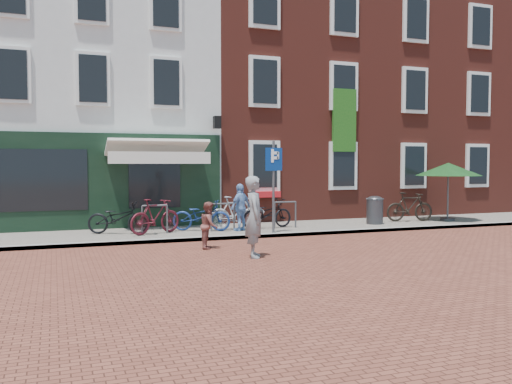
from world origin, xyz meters
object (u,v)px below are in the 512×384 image
object	(u,v)px
boy	(209,225)
bicycle_5	(410,207)
bicycle_4	(267,214)
bicycle_1	(155,216)
cafe_person	(241,207)
parasol	(448,167)
parking_sign	(274,173)
bicycle_0	(118,218)
woman	(255,217)
bicycle_3	(236,213)
bicycle_2	(201,216)
litter_bin	(375,209)

from	to	relation	value
boy	bicycle_5	size ratio (longest dim) A/B	0.69
bicycle_4	bicycle_5	bearing A→B (deg)	-98.89
bicycle_1	cafe_person	bearing A→B (deg)	-119.06
parasol	parking_sign	bearing A→B (deg)	-171.39
parking_sign	bicycle_0	xyz separation A→B (m)	(-4.19, 1.31, -1.26)
cafe_person	bicycle_0	size ratio (longest dim) A/B	0.81
parking_sign	bicycle_5	world-z (taller)	parking_sign
woman	bicycle_3	world-z (taller)	woman
woman	cafe_person	world-z (taller)	woman
bicycle_0	bicycle_2	distance (m)	2.38
bicycle_2	bicycle_3	distance (m)	1.08
bicycle_1	boy	bearing A→B (deg)	173.89
parasol	bicycle_0	world-z (taller)	parasol
litter_bin	bicycle_1	size ratio (longest dim) A/B	0.59
parking_sign	bicycle_1	bearing A→B (deg)	164.00
boy	bicycle_5	world-z (taller)	boy
cafe_person	bicycle_5	bearing A→B (deg)	151.93
woman	cafe_person	size ratio (longest dim) A/B	1.30
litter_bin	cafe_person	world-z (taller)	cafe_person
bicycle_0	bicycle_2	size ratio (longest dim) A/B	1.00
bicycle_3	bicycle_4	bearing A→B (deg)	-94.78
cafe_person	bicycle_2	world-z (taller)	cafe_person
parasol	bicycle_0	distance (m)	11.28
woman	boy	size ratio (longest dim) A/B	1.57
boy	cafe_person	xyz separation A→B (m)	(1.60, 2.30, 0.22)
litter_bin	boy	distance (m)	6.76
woman	bicycle_1	bearing A→B (deg)	38.94
litter_bin	bicycle_4	xyz separation A→B (m)	(-3.73, 0.15, -0.06)
parasol	bicycle_3	distance (m)	7.86
litter_bin	bicycle_5	xyz separation A→B (m)	(1.56, 0.27, -0.01)
bicycle_2	bicycle_3	size ratio (longest dim) A/B	1.03
bicycle_1	parasol	bearing A→B (deg)	-115.44
cafe_person	bicycle_4	xyz separation A→B (m)	(0.96, 0.31, -0.24)
litter_bin	boy	size ratio (longest dim) A/B	0.86
parking_sign	bicycle_5	xyz separation A→B (m)	(5.53, 1.22, -1.21)
cafe_person	bicycle_5	size ratio (longest dim) A/B	0.83
parking_sign	boy	world-z (taller)	parking_sign
boy	cafe_person	bearing A→B (deg)	-13.43
bicycle_0	bicycle_3	world-z (taller)	bicycle_3
parking_sign	parasol	world-z (taller)	parking_sign
parasol	bicycle_4	bearing A→B (deg)	179.60
bicycle_0	bicycle_1	xyz separation A→B (m)	(0.98, -0.39, 0.05)
parasol	bicycle_3	xyz separation A→B (m)	(-7.74, 0.13, -1.36)
bicycle_0	bicycle_1	bearing A→B (deg)	-90.09
cafe_person	bicycle_1	world-z (taller)	cafe_person
bicycle_4	parking_sign	bearing A→B (deg)	157.60
bicycle_5	bicycle_4	bearing A→B (deg)	101.77
parasol	bicycle_4	distance (m)	6.91
bicycle_4	bicycle_2	bearing A→B (deg)	78.21
litter_bin	bicycle_1	bearing A→B (deg)	-179.74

